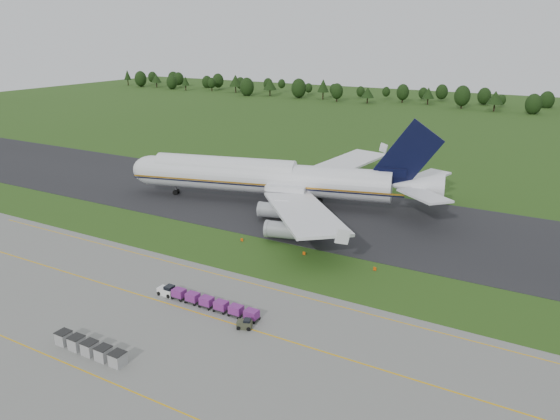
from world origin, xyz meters
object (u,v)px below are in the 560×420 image
Objects in this scene: baggage_train at (205,301)px; edge_markers at (304,253)px; uld_row at (90,348)px; aircraft at (271,178)px; utility_cart at (244,325)px.

edge_markers is at bearing 81.66° from baggage_train.
uld_row reaches higher than baggage_train.
baggage_train reaches higher than edge_markers.
aircraft is 67.60m from uld_row.
aircraft is at bearing 101.15° from uld_row.
aircraft is at bearing 117.21° from utility_cart.
aircraft is 2.74× the size of edge_markers.
aircraft is 57.89m from utility_cart.
uld_row is 42.63m from edge_markers.
utility_cart reaches higher than edge_markers.
edge_markers is at bearing -48.56° from aircraft.
aircraft is at bearing 131.44° from edge_markers.
baggage_train is 24.88m from edge_markers.
utility_cart is 27.33m from edge_markers.
baggage_train is (17.89, -48.96, -5.14)m from aircraft.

